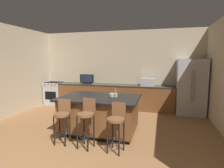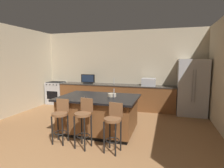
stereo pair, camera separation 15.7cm
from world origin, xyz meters
The scene contains 14 objects.
wall_back centered at (0.00, 5.10, 1.46)m, with size 6.64×0.12×2.91m, color beige.
counter_back centered at (-0.11, 4.72, 0.45)m, with size 4.39×0.62×0.90m.
kitchen_island centered at (0.14, 2.35, 0.46)m, with size 1.94×1.35×0.90m.
refrigerator centered at (2.55, 4.63, 0.92)m, with size 0.91×0.82×1.84m.
range_oven centered at (-2.66, 4.72, 0.46)m, with size 0.70×0.63×0.92m.
microwave centered at (1.13, 4.72, 1.03)m, with size 0.48×0.36×0.27m, color #B7BABF.
tv_monitor centered at (-1.19, 4.67, 1.06)m, with size 0.55×0.16×0.36m.
sink_faucet_back centered at (-0.18, 4.82, 1.02)m, with size 0.02×0.02×0.24m, color #B2B2B7.
sink_faucet_island centered at (0.54, 2.35, 1.01)m, with size 0.02×0.02×0.22m, color #B2B2B7.
bar_stool_left centered at (-0.44, 1.53, 0.57)m, with size 0.34×0.35×0.95m.
bar_stool_center centered at (0.14, 1.47, 0.62)m, with size 0.34×0.36×1.02m.
bar_stool_right centered at (0.78, 1.47, 0.58)m, with size 0.34×0.36×0.97m.
fruit_bowl centered at (0.45, 2.47, 0.94)m, with size 0.21×0.21×0.07m, color beige.
cell_phone centered at (-0.16, 2.16, 0.91)m, with size 0.07×0.15×0.01m, color black.
Camera 1 is at (1.60, -1.91, 1.80)m, focal length 29.51 mm.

